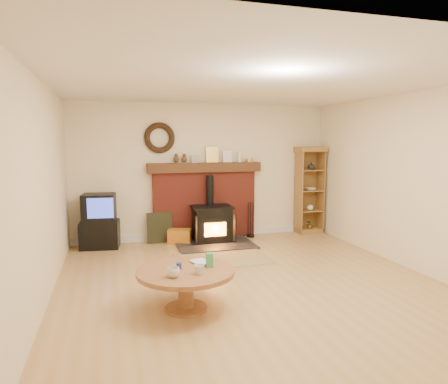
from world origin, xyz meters
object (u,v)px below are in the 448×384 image
object	(u,v)px
wood_stove	(212,225)
coffee_table	(186,277)
tv_unit	(100,222)
curio_cabinet	(309,190)

from	to	relation	value
wood_stove	coffee_table	world-z (taller)	wood_stove
tv_unit	coffee_table	xyz separation A→B (m)	(0.99, -3.03, -0.09)
wood_stove	coffee_table	bearing A→B (deg)	-109.88
wood_stove	curio_cabinet	bearing A→B (deg)	7.54
wood_stove	tv_unit	bearing A→B (deg)	174.39
curio_cabinet	wood_stove	bearing A→B (deg)	-172.46
wood_stove	curio_cabinet	world-z (taller)	curio_cabinet
coffee_table	tv_unit	bearing A→B (deg)	108.08
tv_unit	curio_cabinet	distance (m)	4.17
curio_cabinet	coffee_table	distance (m)	4.46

